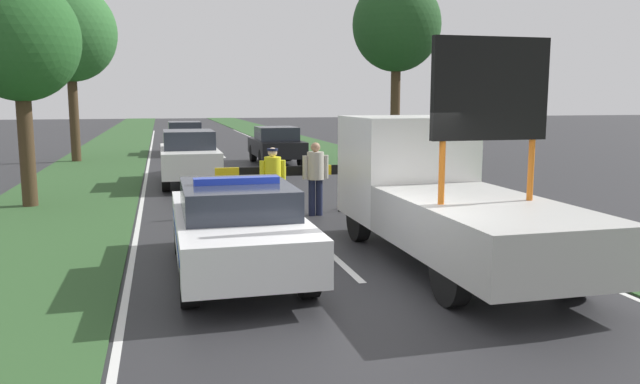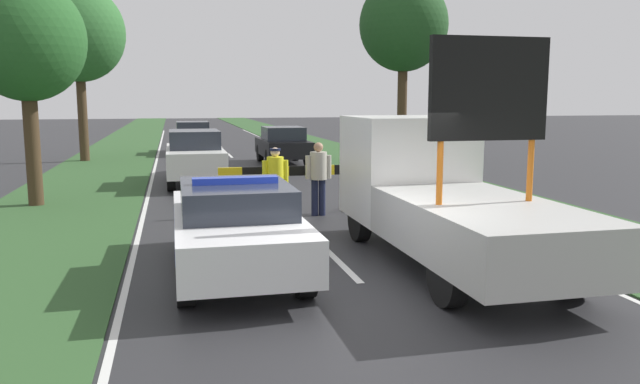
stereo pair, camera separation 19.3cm
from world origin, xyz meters
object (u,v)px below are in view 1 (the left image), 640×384
object	(u,v)px
pedestrian_civilian	(315,173)
queued_car_sedan_black	(276,145)
police_car	(236,225)
work_truck	(437,190)
police_officer	(273,177)
queued_car_van_white	(189,156)
traffic_cone_centre_front	(243,214)
traffic_cone_near_police	(357,196)
road_barrier	(286,174)
roadside_tree_near_right	(19,40)
queued_car_suv_grey	(185,137)
roadside_tree_mid_left	(397,26)
roadside_tree_near_left	(69,33)

from	to	relation	value
pedestrian_civilian	queued_car_sedan_black	distance (m)	11.70
police_car	work_truck	distance (m)	3.49
police_officer	queued_car_van_white	bearing A→B (deg)	-98.45
traffic_cone_centre_front	queued_car_sedan_black	distance (m)	13.34
traffic_cone_near_police	queued_car_van_white	distance (m)	6.72
road_barrier	roadside_tree_near_right	size ratio (longest dim) A/B	0.58
work_truck	traffic_cone_near_police	size ratio (longest dim) A/B	9.77
queued_car_van_white	queued_car_suv_grey	size ratio (longest dim) A/B	1.08
work_truck	police_officer	world-z (taller)	work_truck
pedestrian_civilian	queued_car_suv_grey	size ratio (longest dim) A/B	0.40
work_truck	police_officer	distance (m)	4.39
work_truck	queued_car_van_white	xyz separation A→B (m)	(-3.70, 10.32, -0.25)
police_car	police_officer	world-z (taller)	police_officer
road_barrier	queued_car_sedan_black	distance (m)	11.46
queued_car_van_white	roadside_tree_mid_left	size ratio (longest dim) A/B	0.63
work_truck	road_barrier	world-z (taller)	work_truck
traffic_cone_centre_front	roadside_tree_near_left	distance (m)	17.52
police_officer	roadside_tree_near_left	distance (m)	16.68
road_barrier	queued_car_suv_grey	bearing A→B (deg)	96.22
road_barrier	roadside_tree_near_right	bearing A→B (deg)	157.67
traffic_cone_centre_front	queued_car_suv_grey	bearing A→B (deg)	91.29
queued_car_van_white	roadside_tree_mid_left	distance (m)	10.29
police_car	roadside_tree_near_left	bearing A→B (deg)	99.73
police_officer	roadside_tree_near_right	bearing A→B (deg)	-51.53
police_car	pedestrian_civilian	bearing A→B (deg)	57.94
traffic_cone_centre_front	roadside_tree_near_left	world-z (taller)	roadside_tree_near_left
traffic_cone_near_police	roadside_tree_mid_left	xyz separation A→B (m)	(4.55, 9.28, 5.22)
traffic_cone_centre_front	traffic_cone_near_police	bearing A→B (deg)	33.16
pedestrian_civilian	roadside_tree_near_right	xyz separation A→B (m)	(-6.66, 2.89, 3.09)
police_officer	queued_car_suv_grey	size ratio (longest dim) A/B	0.38
police_car	work_truck	world-z (taller)	work_truck
roadside_tree_near_right	roadside_tree_mid_left	world-z (taller)	roadside_tree_mid_left
queued_car_sedan_black	traffic_cone_near_police	bearing A→B (deg)	90.14
police_officer	traffic_cone_near_police	world-z (taller)	police_officer
queued_car_sedan_black	roadside_tree_near_left	bearing A→B (deg)	-20.13
police_officer	traffic_cone_near_police	xyz separation A→B (m)	(2.28, 0.99, -0.65)
traffic_cone_centre_front	roadside_tree_near_left	bearing A→B (deg)	107.77
queued_car_sedan_black	police_officer	bearing A→B (deg)	79.32
work_truck	queued_car_suv_grey	world-z (taller)	work_truck
police_car	road_barrier	world-z (taller)	police_car
traffic_cone_centre_front	roadside_tree_near_right	world-z (taller)	roadside_tree_near_right
queued_car_sedan_black	roadside_tree_near_right	bearing A→B (deg)	48.05
police_officer	roadside_tree_near_left	xyz separation A→B (m)	(-5.92, 14.96, 4.42)
queued_car_suv_grey	traffic_cone_near_police	bearing A→B (deg)	101.70
traffic_cone_centre_front	road_barrier	bearing A→B (deg)	53.66
police_car	queued_car_suv_grey	distance (m)	22.01
police_officer	traffic_cone_centre_front	bearing A→B (deg)	30.12
pedestrian_civilian	roadside_tree_mid_left	world-z (taller)	roadside_tree_mid_left
police_car	queued_car_van_white	world-z (taller)	queued_car_van_white
roadside_tree_near_left	roadside_tree_near_right	distance (m)	11.82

